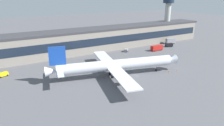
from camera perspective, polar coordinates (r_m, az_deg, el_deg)
ground_plane at (r=96.83m, az=6.14°, el=-3.29°), size 600.00×600.00×0.00m
terminal_building at (r=136.36m, az=-6.62°, el=6.16°), size 188.86×16.98×14.39m
airliner at (r=93.48m, az=0.71°, el=-0.59°), size 59.67×51.92×15.36m
control_tower at (r=179.13m, az=14.84°, el=13.11°), size 8.66×8.66×34.50m
fuel_truck at (r=141.22m, az=12.05°, el=4.07°), size 8.41×2.85×3.35m
crew_van at (r=153.50m, az=15.18°, el=4.79°), size 5.63×3.71×2.55m
baggage_tug at (r=135.61m, az=3.85°, el=3.51°), size 3.96×3.96×1.85m
follow_me_car at (r=106.23m, az=-27.48°, el=-2.73°), size 4.79×3.47×1.85m
catering_truck at (r=163.13m, az=15.55°, el=5.82°), size 7.56×3.90×4.15m
traffic_cone_0 at (r=105.82m, az=17.12°, el=-1.97°), size 0.47×0.47×0.59m
traffic_cone_1 at (r=103.37m, az=15.16°, el=-2.23°), size 0.58×0.58×0.72m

